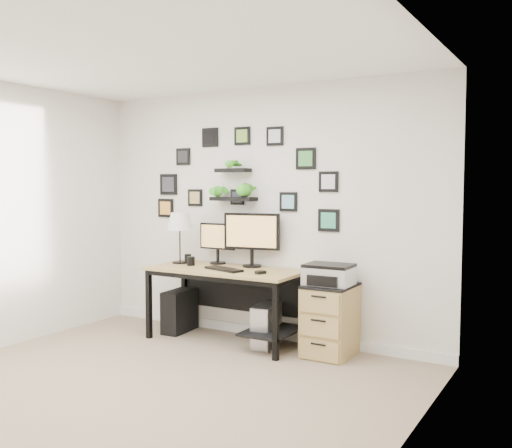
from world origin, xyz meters
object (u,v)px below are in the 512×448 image
Objects in this scene: file_cabinet at (330,320)px; desk at (230,280)px; mug at (191,261)px; pc_tower_grey at (266,326)px; pc_tower_black at (180,311)px; printer at (329,274)px; table_lamp at (180,223)px; monitor_right at (252,235)px; monitor_left at (217,240)px.

desk is at bearing -176.91° from file_cabinet.
mug reaches higher than pc_tower_grey.
pc_tower_black is (-0.22, 0.08, -0.57)m from mug.
printer reaches higher than pc_tower_black.
table_lamp is at bearing 157.94° from mug.
desk is 2.68× the size of monitor_right.
pc_tower_black reaches higher than pc_tower_grey.
monitor_left is at bearing 22.39° from table_lamp.
pc_tower_grey is 0.67m from file_cabinet.
desk is 0.49m from mug.
mug reaches higher than desk.
desk is 0.59m from pc_tower_grey.
printer is at bearing -9.41° from monitor_right.
pc_tower_black is (-0.83, -0.15, -0.85)m from monitor_right.
table_lamp is 1.26× the size of printer.
file_cabinet is (0.93, -0.13, -0.75)m from monitor_right.
file_cabinet is (1.37, -0.15, -0.67)m from monitor_left.
file_cabinet is 0.43m from printer.
printer is at bearing -0.31° from table_lamp.
desk is 0.79m from pc_tower_black.
pc_tower_black is at bearing 179.84° from printer.
monitor_right reaches higher than desk.
pc_tower_grey is (1.10, -0.03, -0.02)m from pc_tower_black.
pc_tower_black is at bearing -157.45° from monitor_left.
monitor_left is 1.08m from pc_tower_grey.
table_lamp reaches higher than desk.
mug is at bearing -177.18° from printer.
pc_tower_black is 0.68× the size of file_cabinet.
monitor_left is 0.89m from pc_tower_black.
monitor_right is (0.44, -0.01, 0.08)m from monitor_left.
pc_tower_black is at bearing 178.49° from pc_tower_grey.
monitor_left reaches higher than mug.
monitor_right reaches higher than pc_tower_black.
monitor_right is 1.35× the size of pc_tower_grey.
mug reaches higher than pc_tower_black.
desk reaches higher than pc_tower_grey.
desk is 3.53× the size of pc_tower_black.
monitor_right is at bearing 170.59° from printer.
table_lamp is 0.45m from mug.
table_lamp reaches higher than mug.
file_cabinet is (1.75, 0.01, -0.86)m from table_lamp.
monitor_left is at bearing 17.68° from pc_tower_black.
printer is (1.07, 0.04, 0.14)m from desk.
pc_tower_black is 1.10m from pc_tower_grey.
desk is at bearing 4.75° from mug.
pc_tower_grey is (1.09, -0.03, -0.98)m from table_lamp.
desk is 2.39× the size of file_cabinet.
pc_tower_black is at bearing 159.76° from mug.
table_lamp is 0.82× the size of file_cabinet.
monitor_left is at bearing 172.99° from printer.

